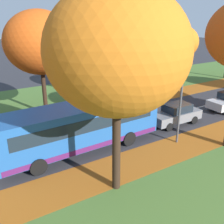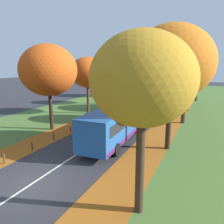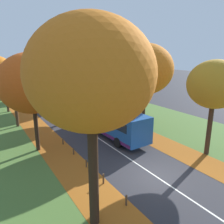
% 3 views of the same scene
% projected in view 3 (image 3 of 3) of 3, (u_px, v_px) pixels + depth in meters
% --- Properties ---
extents(ground_plane, '(160.00, 160.00, 0.00)m').
position_uv_depth(ground_plane, '(156.00, 176.00, 15.40)').
color(ground_plane, '#2D2D33').
extents(leaf_litter_left, '(2.80, 60.00, 0.00)m').
position_uv_depth(leaf_litter_left, '(39.00, 131.00, 24.47)').
color(leaf_litter_left, '#9E5619').
rests_on(leaf_litter_left, grass_verge_left).
extents(grass_verge_right, '(12.00, 90.00, 0.01)m').
position_uv_depth(grass_verge_right, '(113.00, 105.00, 36.47)').
color(grass_verge_right, '#476B2D').
rests_on(grass_verge_right, ground).
extents(leaf_litter_right, '(2.80, 60.00, 0.00)m').
position_uv_depth(leaf_litter_right, '(109.00, 118.00, 29.20)').
color(leaf_litter_right, '#9E5619').
rests_on(leaf_litter_right, grass_verge_right).
extents(road_centre_line, '(0.12, 80.00, 0.01)m').
position_uv_depth(road_centre_line, '(60.00, 113.00, 31.74)').
color(road_centre_line, silver).
rests_on(road_centre_line, ground).
extents(tree_left_nearest, '(5.58, 5.58, 10.08)m').
position_uv_depth(tree_left_nearest, '(91.00, 75.00, 9.28)').
color(tree_left_nearest, black).
rests_on(tree_left_nearest, ground).
extents(tree_left_near, '(5.60, 5.60, 8.52)m').
position_uv_depth(tree_left_near, '(32.00, 83.00, 18.08)').
color(tree_left_near, black).
rests_on(tree_left_near, ground).
extents(tree_left_mid, '(4.46, 4.46, 7.53)m').
position_uv_depth(tree_left_mid, '(13.00, 80.00, 24.53)').
color(tree_left_mid, '#422D1E').
rests_on(tree_left_mid, ground).
extents(tree_left_far, '(4.08, 4.08, 6.99)m').
position_uv_depth(tree_left_far, '(4.00, 77.00, 31.03)').
color(tree_left_far, '#422D1E').
rests_on(tree_left_far, ground).
extents(tree_right_nearest, '(4.33, 4.33, 7.97)m').
position_uv_depth(tree_right_nearest, '(215.00, 85.00, 17.32)').
color(tree_right_nearest, '#382619').
rests_on(tree_right_nearest, ground).
extents(tree_right_near, '(6.12, 6.12, 9.49)m').
position_uv_depth(tree_right_near, '(145.00, 69.00, 23.68)').
color(tree_right_near, black).
rests_on(tree_right_near, ground).
extents(tree_right_mid, '(4.43, 4.43, 9.06)m').
position_uv_depth(tree_right_mid, '(106.00, 63.00, 30.69)').
color(tree_right_mid, '#422D1E').
rests_on(tree_right_mid, ground).
extents(tree_right_far, '(5.89, 5.89, 9.35)m').
position_uv_depth(tree_right_far, '(82.00, 64.00, 36.55)').
color(tree_right_far, black).
rests_on(tree_right_far, ground).
extents(tree_right_distant, '(4.49, 4.49, 8.14)m').
position_uv_depth(tree_right_distant, '(65.00, 65.00, 44.81)').
color(tree_right_distant, '#422D1E').
rests_on(tree_right_distant, ground).
extents(bollard_second, '(0.12, 0.12, 0.65)m').
position_uv_depth(bollard_second, '(126.00, 200.00, 12.41)').
color(bollard_second, '#4C3823').
rests_on(bollard_second, ground).
extents(bollard_third, '(0.12, 0.12, 0.73)m').
position_uv_depth(bollard_third, '(103.00, 179.00, 14.47)').
color(bollard_third, '#4C3823').
rests_on(bollard_third, ground).
extents(bollard_fourth, '(0.12, 0.12, 0.65)m').
position_uv_depth(bollard_fourth, '(86.00, 163.00, 16.56)').
color(bollard_fourth, '#4C3823').
rests_on(bollard_fourth, ground).
extents(bollard_fifth, '(0.12, 0.12, 0.59)m').
position_uv_depth(bollard_fifth, '(74.00, 151.00, 18.67)').
color(bollard_fifth, '#4C3823').
rests_on(bollard_fifth, ground).
extents(bollard_sixth, '(0.12, 0.12, 0.57)m').
position_uv_depth(bollard_sixth, '(63.00, 142.00, 20.75)').
color(bollard_sixth, '#4C3823').
rests_on(bollard_sixth, ground).
extents(streetlamp_right, '(1.89, 0.28, 6.00)m').
position_uv_depth(streetlamp_right, '(100.00, 90.00, 28.29)').
color(streetlamp_right, '#47474C').
rests_on(streetlamp_right, ground).
extents(bus, '(2.89, 10.47, 2.98)m').
position_uv_depth(bus, '(110.00, 119.00, 22.88)').
color(bus, '#1E5199').
rests_on(bus, ground).
extents(car_grey_lead, '(1.84, 4.23, 1.62)m').
position_uv_depth(car_grey_lead, '(79.00, 111.00, 29.76)').
color(car_grey_lead, slate).
rests_on(car_grey_lead, ground).
extents(car_silver_following, '(1.81, 4.22, 1.62)m').
position_uv_depth(car_silver_following, '(64.00, 102.00, 35.13)').
color(car_silver_following, '#B7BABF').
rests_on(car_silver_following, ground).
extents(car_blue_third_in_line, '(1.89, 4.25, 1.62)m').
position_uv_depth(car_blue_third_in_line, '(51.00, 95.00, 40.44)').
color(car_blue_third_in_line, '#233D9E').
rests_on(car_blue_third_in_line, ground).
extents(car_white_fourth_in_line, '(1.85, 4.23, 1.62)m').
position_uv_depth(car_white_fourth_in_line, '(39.00, 90.00, 45.96)').
color(car_white_fourth_in_line, silver).
rests_on(car_white_fourth_in_line, ground).
extents(car_black_trailing, '(1.94, 4.28, 1.62)m').
position_uv_depth(car_black_trailing, '(31.00, 86.00, 52.33)').
color(car_black_trailing, black).
rests_on(car_black_trailing, ground).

